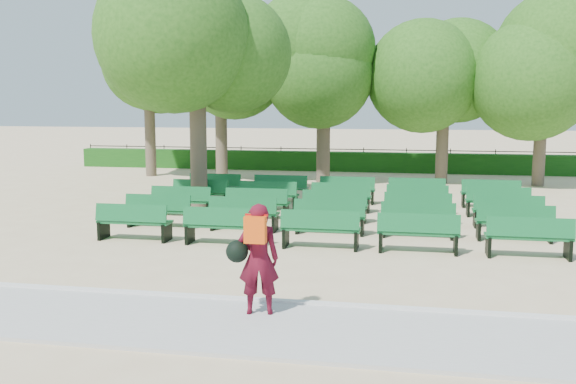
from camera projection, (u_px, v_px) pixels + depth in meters
The scene contains 9 objects.
ground at pixel (284, 228), 16.66m from camera, with size 120.00×120.00×0.00m, color #CCB287.
paving at pixel (188, 323), 9.46m from camera, with size 30.00×2.20×0.06m, color #B0B0AC.
curb at pixel (211, 298), 10.58m from camera, with size 30.00×0.12×0.10m, color silver.
hedge at pixel (342, 162), 30.21m from camera, with size 26.00×0.70×0.90m, color #184F14.
fence at pixel (342, 170), 30.67m from camera, with size 26.00×0.10×1.02m, color black, non-canonical shape.
tree_line at pixel (331, 181), 26.39m from camera, with size 21.80×6.80×7.04m, color #2D6019, non-canonical shape.
bench_array at pixel (336, 218), 17.56m from camera, with size 1.80×0.68×1.11m.
tree_among at pixel (197, 54), 18.81m from camera, with size 4.66×4.66×6.78m.
person at pixel (257, 257), 9.68m from camera, with size 0.83×0.53×1.70m.
Camera 1 is at (3.16, -16.05, 3.28)m, focal length 40.00 mm.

